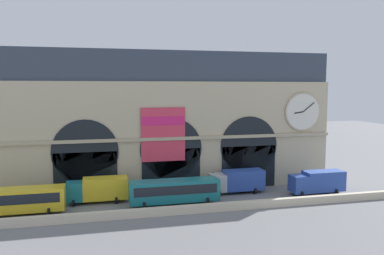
# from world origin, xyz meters

# --- Properties ---
(ground_plane) EXTENTS (200.00, 200.00, 0.00)m
(ground_plane) POSITION_xyz_m (0.00, 0.00, 0.00)
(ground_plane) COLOR slate
(quay_parapet_wall) EXTENTS (90.00, 0.70, 0.96)m
(quay_parapet_wall) POSITION_xyz_m (0.00, -4.45, 0.48)
(quay_parapet_wall) COLOR beige
(quay_parapet_wall) RESTS_ON ground
(station_building) EXTENTS (47.52, 5.57, 19.43)m
(station_building) POSITION_xyz_m (0.04, 7.59, 9.44)
(station_building) COLOR #BCAD8C
(station_building) RESTS_ON ground
(bus_west) EXTENTS (11.00, 3.25, 3.10)m
(bus_west) POSITION_xyz_m (-19.02, -0.58, 1.78)
(bus_west) COLOR gold
(bus_west) RESTS_ON ground
(box_truck_midwest) EXTENTS (7.50, 2.91, 3.12)m
(box_truck_midwest) POSITION_xyz_m (-9.78, 2.48, 1.70)
(box_truck_midwest) COLOR #19727A
(box_truck_midwest) RESTS_ON ground
(bus_center) EXTENTS (11.00, 3.25, 3.10)m
(bus_center) POSITION_xyz_m (-0.70, -0.85, 1.78)
(bus_center) COLOR #19727A
(bus_center) RESTS_ON ground
(box_truck_mideast) EXTENTS (7.50, 2.91, 3.12)m
(box_truck_mideast) POSITION_xyz_m (8.73, 2.56, 1.70)
(box_truck_mideast) COLOR #ADB2B7
(box_truck_mideast) RESTS_ON ground
(box_truck_east) EXTENTS (7.50, 2.91, 3.12)m
(box_truck_east) POSITION_xyz_m (19.08, -0.55, 1.70)
(box_truck_east) COLOR #28479E
(box_truck_east) RESTS_ON ground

